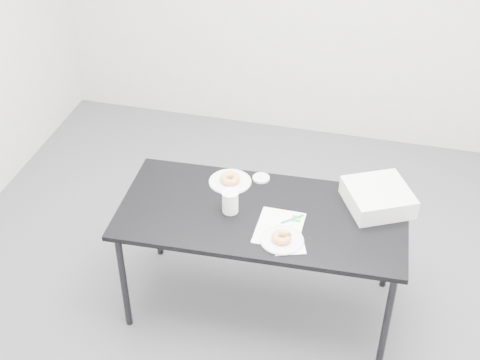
% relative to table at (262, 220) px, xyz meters
% --- Properties ---
extents(floor, '(4.00, 4.00, 0.00)m').
position_rel_table_xyz_m(floor, '(-0.16, 0.07, -0.68)').
color(floor, '#48474C').
rests_on(floor, ground).
extents(table, '(1.63, 0.82, 0.73)m').
position_rel_table_xyz_m(table, '(0.00, 0.00, 0.00)').
color(table, black).
rests_on(table, floor).
extents(scorecard, '(0.25, 0.31, 0.00)m').
position_rel_table_xyz_m(scorecard, '(0.12, -0.11, 0.06)').
color(scorecard, white).
rests_on(scorecard, table).
extents(logo_patch, '(0.05, 0.05, 0.00)m').
position_rel_table_xyz_m(logo_patch, '(0.19, -0.01, 0.06)').
color(logo_patch, green).
rests_on(logo_patch, scorecard).
extents(pen, '(0.11, 0.10, 0.01)m').
position_rel_table_xyz_m(pen, '(0.17, -0.02, 0.06)').
color(pen, '#0B8368').
rests_on(pen, scorecard).
extents(napkin, '(0.21, 0.21, 0.00)m').
position_rel_table_xyz_m(napkin, '(0.19, -0.23, 0.06)').
color(napkin, white).
rests_on(napkin, table).
extents(plate_near, '(0.23, 0.23, 0.01)m').
position_rel_table_xyz_m(plate_near, '(0.15, -0.21, 0.06)').
color(plate_near, white).
rests_on(plate_near, napkin).
extents(donut_near, '(0.13, 0.13, 0.04)m').
position_rel_table_xyz_m(donut_near, '(0.15, -0.21, 0.08)').
color(donut_near, '#DB8645').
rests_on(donut_near, plate_near).
extents(plate_far, '(0.25, 0.25, 0.01)m').
position_rel_table_xyz_m(plate_far, '(-0.25, 0.23, 0.06)').
color(plate_far, white).
rests_on(plate_far, table).
extents(donut_far, '(0.15, 0.15, 0.04)m').
position_rel_table_xyz_m(donut_far, '(-0.25, 0.23, 0.08)').
color(donut_far, '#DB8645').
rests_on(donut_far, plate_far).
extents(coffee_cup, '(0.09, 0.09, 0.13)m').
position_rel_table_xyz_m(coffee_cup, '(-0.18, -0.03, 0.12)').
color(coffee_cup, white).
rests_on(coffee_cup, table).
extents(cup_lid, '(0.10, 0.10, 0.01)m').
position_rel_table_xyz_m(cup_lid, '(-0.07, 0.30, 0.06)').
color(cup_lid, white).
rests_on(cup_lid, table).
extents(bakery_box, '(0.45, 0.45, 0.11)m').
position_rel_table_xyz_m(bakery_box, '(0.61, 0.22, 0.11)').
color(bakery_box, silver).
rests_on(bakery_box, table).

